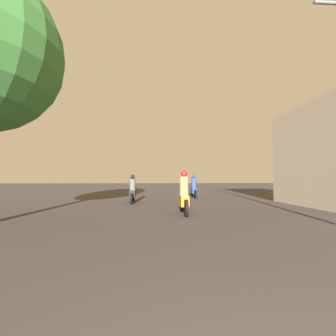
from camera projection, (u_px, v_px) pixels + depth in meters
name	position (u px, v px, depth m)	size (l,w,h in m)	color
motorcycle_orange	(184.00, 197.00, 8.55)	(0.60, 1.88, 1.66)	black
motorcycle_black	(133.00, 192.00, 12.35)	(0.60, 1.89, 1.55)	black
motorcycle_blue	(194.00, 188.00, 15.66)	(0.60, 1.92, 1.60)	black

